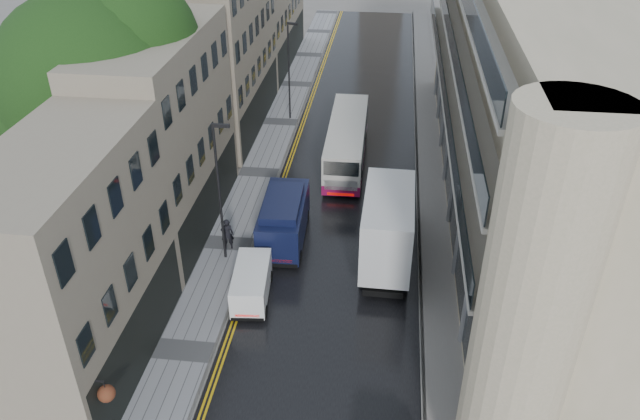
% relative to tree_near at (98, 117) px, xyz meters
% --- Properties ---
extents(road, '(9.00, 85.00, 0.02)m').
position_rel_tree_near_xyz_m(road, '(12.50, 7.50, -6.94)').
color(road, black).
rests_on(road, ground).
extents(left_sidewalk, '(2.70, 85.00, 0.12)m').
position_rel_tree_near_xyz_m(left_sidewalk, '(6.65, 7.50, -6.89)').
color(left_sidewalk, gray).
rests_on(left_sidewalk, ground).
extents(right_sidewalk, '(1.80, 85.00, 0.12)m').
position_rel_tree_near_xyz_m(right_sidewalk, '(17.90, 7.50, -6.89)').
color(right_sidewalk, slate).
rests_on(right_sidewalk, ground).
extents(old_shop_row, '(4.50, 56.00, 12.00)m').
position_rel_tree_near_xyz_m(old_shop_row, '(3.05, 10.00, -0.95)').
color(old_shop_row, gray).
rests_on(old_shop_row, ground).
extents(modern_block, '(8.00, 40.00, 14.00)m').
position_rel_tree_near_xyz_m(modern_block, '(22.80, 6.00, 0.05)').
color(modern_block, beige).
rests_on(modern_block, ground).
extents(tree_near, '(10.56, 10.56, 13.89)m').
position_rel_tree_near_xyz_m(tree_near, '(0.00, 0.00, 0.00)').
color(tree_near, black).
rests_on(tree_near, ground).
extents(tree_far, '(9.24, 9.24, 12.46)m').
position_rel_tree_near_xyz_m(tree_far, '(0.30, 13.00, -0.72)').
color(tree_far, black).
rests_on(tree_far, ground).
extents(cream_bus, '(2.51, 10.52, 2.86)m').
position_rel_tree_near_xyz_m(cream_bus, '(11.17, 7.00, -5.49)').
color(cream_bus, beige).
rests_on(cream_bus, road).
extents(white_lorry, '(2.58, 8.22, 4.29)m').
position_rel_tree_near_xyz_m(white_lorry, '(14.09, -2.94, -4.78)').
color(white_lorry, silver).
rests_on(white_lorry, road).
extents(white_van, '(1.96, 3.92, 1.72)m').
position_rel_tree_near_xyz_m(white_van, '(8.20, -6.48, -6.07)').
color(white_van, white).
rests_on(white_van, road).
extents(navy_van, '(2.46, 5.76, 2.90)m').
position_rel_tree_near_xyz_m(navy_van, '(8.58, -1.98, -5.47)').
color(navy_van, black).
rests_on(navy_van, road).
extents(pedestrian, '(0.77, 0.62, 1.84)m').
position_rel_tree_near_xyz_m(pedestrian, '(6.68, -1.26, -5.90)').
color(pedestrian, black).
rests_on(pedestrian, left_sidewalk).
extents(lamp_post_near, '(0.87, 0.21, 7.71)m').
position_rel_tree_near_xyz_m(lamp_post_near, '(6.72, -2.07, -2.97)').
color(lamp_post_near, black).
rests_on(lamp_post_near, left_sidewalk).
extents(lamp_post_far, '(0.86, 0.40, 7.47)m').
position_rel_tree_near_xyz_m(lamp_post_far, '(7.24, 16.58, -3.09)').
color(lamp_post_far, black).
rests_on(lamp_post_far, left_sidewalk).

